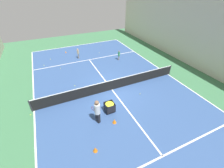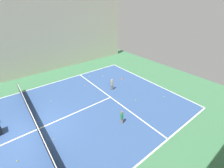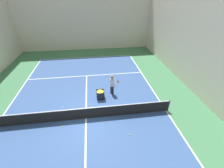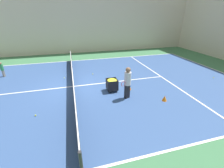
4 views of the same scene
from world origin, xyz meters
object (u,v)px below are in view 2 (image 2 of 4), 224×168
(training_cone_1, at_px, (122,78))
(player_near_baseline, at_px, (112,84))
(tennis_net, at_px, (35,124))
(child_midcourt, at_px, (122,117))

(training_cone_1, bearing_deg, player_near_baseline, 115.86)
(tennis_net, distance_m, child_midcourt, 5.84)
(tennis_net, distance_m, player_near_baseline, 7.32)
(child_midcourt, bearing_deg, tennis_net, 7.90)
(player_near_baseline, bearing_deg, child_midcourt, 72.34)
(player_near_baseline, distance_m, child_midcourt, 4.71)
(child_midcourt, xyz_separation_m, training_cone_1, (5.19, -4.57, -0.49))
(tennis_net, xyz_separation_m, player_near_baseline, (0.99, -7.25, 0.17))
(child_midcourt, bearing_deg, training_cone_1, -91.25)
(tennis_net, xyz_separation_m, child_midcourt, (-3.11, -4.94, 0.13))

